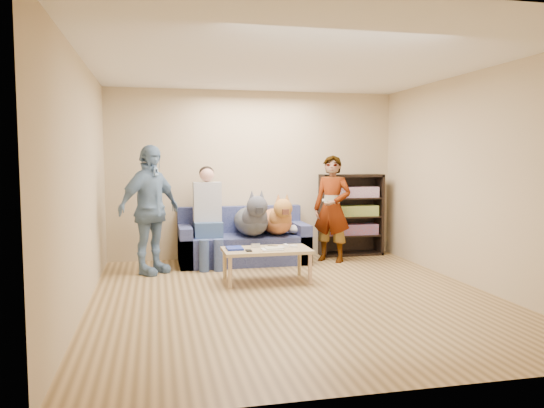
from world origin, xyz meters
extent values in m
plane|color=brown|center=(0.00, 0.00, 0.00)|extent=(5.00, 5.00, 0.00)
plane|color=white|center=(0.00, 0.00, 2.60)|extent=(5.00, 5.00, 0.00)
plane|color=tan|center=(0.00, 2.50, 1.30)|extent=(4.50, 0.00, 4.50)
plane|color=tan|center=(0.00, -2.50, 1.30)|extent=(4.50, 0.00, 4.50)
plane|color=tan|center=(-2.25, 0.00, 1.30)|extent=(0.00, 5.00, 5.00)
plane|color=tan|center=(2.25, 0.00, 1.30)|extent=(0.00, 5.00, 5.00)
ellipsoid|color=#BCBDC1|center=(0.57, 1.97, 0.49)|extent=(0.39, 0.33, 0.13)
imported|color=gray|center=(1.08, 1.88, 0.80)|extent=(0.69, 0.67, 1.60)
imported|color=#6B85AB|center=(-1.60, 1.60, 0.87)|extent=(1.03, 1.01, 1.74)
cube|color=silver|center=(0.88, 1.68, 0.95)|extent=(0.07, 0.11, 0.03)
cube|color=navy|center=(-0.56, 0.85, 0.43)|extent=(0.20, 0.26, 0.03)
cube|color=silver|center=(-0.11, 0.70, 0.43)|extent=(0.26, 0.20, 0.02)
cube|color=#C0B899|center=(-0.08, 0.72, 0.44)|extent=(0.22, 0.17, 0.01)
cube|color=#B9BABE|center=(-0.28, 0.92, 0.45)|extent=(0.11, 0.06, 0.05)
cube|color=white|center=(0.12, 0.90, 0.43)|extent=(0.04, 0.13, 0.03)
cube|color=white|center=(0.20, 0.82, 0.43)|extent=(0.09, 0.06, 0.03)
cylinder|color=silver|center=(0.04, 0.78, 0.43)|extent=(0.07, 0.07, 0.02)
cylinder|color=silver|center=(0.04, 0.86, 0.43)|extent=(0.07, 0.07, 0.02)
cylinder|color=#D9551E|center=(-0.18, 0.64, 0.42)|extent=(0.13, 0.06, 0.01)
cylinder|color=black|center=(-0.04, 0.98, 0.42)|extent=(0.13, 0.08, 0.01)
cube|color=black|center=(-0.41, 0.68, 0.43)|extent=(0.07, 0.12, 0.02)
cube|color=#515B93|center=(-0.25, 2.05, 0.21)|extent=(1.90, 0.85, 0.42)
cube|color=#515B93|center=(-0.25, 2.38, 0.62)|extent=(1.90, 0.18, 0.40)
cube|color=#515B93|center=(-1.11, 2.05, 0.29)|extent=(0.18, 0.85, 0.58)
cube|color=#515B93|center=(0.61, 2.05, 0.29)|extent=(0.18, 0.85, 0.58)
cube|color=#3A5C81|center=(-0.78, 1.97, 0.53)|extent=(0.40, 0.38, 0.22)
cylinder|color=#3B5A82|center=(-0.88, 1.55, 0.21)|extent=(0.14, 0.14, 0.47)
cylinder|color=#435F95|center=(-0.68, 1.55, 0.21)|extent=(0.14, 0.14, 0.47)
cube|color=#AEAFB3|center=(-0.78, 2.07, 0.92)|extent=(0.40, 0.24, 0.58)
sphere|color=tan|center=(-0.78, 2.07, 1.32)|extent=(0.21, 0.21, 0.21)
ellipsoid|color=black|center=(-0.78, 2.10, 1.35)|extent=(0.22, 0.22, 0.19)
ellipsoid|color=#494C53|center=(-0.15, 1.99, 0.63)|extent=(0.48, 1.01, 0.42)
sphere|color=#4E4E58|center=(-0.15, 1.66, 0.73)|extent=(0.36, 0.36, 0.36)
sphere|color=#494B52|center=(-0.15, 1.49, 0.90)|extent=(0.29, 0.29, 0.29)
cube|color=black|center=(-0.15, 1.36, 0.85)|extent=(0.09, 0.14, 0.08)
cone|color=#46474F|center=(-0.22, 1.51, 1.05)|extent=(0.09, 0.09, 0.14)
cone|color=#52545D|center=(-0.08, 1.51, 1.05)|extent=(0.09, 0.09, 0.14)
cylinder|color=#4D4F58|center=(-0.15, 2.41, 0.59)|extent=(0.06, 0.33, 0.19)
ellipsoid|color=#C3663B|center=(0.24, 2.03, 0.61)|extent=(0.44, 0.92, 0.38)
sphere|color=#B67137|center=(0.24, 1.73, 0.70)|extent=(0.33, 0.33, 0.33)
sphere|color=#AE7535|center=(0.24, 1.57, 0.86)|extent=(0.27, 0.27, 0.27)
cube|color=#4E281B|center=(0.24, 1.45, 0.82)|extent=(0.08, 0.13, 0.08)
cone|color=#BE713A|center=(0.18, 1.59, 1.00)|extent=(0.08, 0.08, 0.13)
cone|color=#A76533|center=(0.30, 1.59, 1.00)|extent=(0.08, 0.08, 0.13)
cylinder|color=#B67D37|center=(0.24, 2.42, 0.57)|extent=(0.05, 0.30, 0.18)
cube|color=tan|center=(-0.16, 0.80, 0.40)|extent=(1.10, 0.60, 0.04)
cylinder|color=tan|center=(-0.66, 0.55, 0.19)|extent=(0.05, 0.05, 0.38)
cylinder|color=tan|center=(0.34, 0.55, 0.19)|extent=(0.05, 0.05, 0.38)
cylinder|color=tan|center=(-0.66, 1.05, 0.19)|extent=(0.05, 0.05, 0.38)
cylinder|color=tan|center=(0.34, 1.05, 0.19)|extent=(0.05, 0.05, 0.38)
cube|color=black|center=(1.07, 2.32, 0.65)|extent=(0.04, 0.34, 1.30)
cube|color=black|center=(2.03, 2.32, 0.65)|extent=(0.04, 0.34, 1.30)
cube|color=black|center=(1.55, 2.32, 1.28)|extent=(1.00, 0.34, 0.04)
cube|color=black|center=(1.55, 2.32, 0.02)|extent=(1.00, 0.34, 0.04)
cube|color=black|center=(1.55, 2.48, 0.65)|extent=(1.00, 0.02, 1.30)
cube|color=black|center=(1.55, 2.32, 0.32)|extent=(0.94, 0.32, 0.03)
cube|color=black|center=(1.55, 2.32, 0.62)|extent=(0.94, 0.32, 0.02)
cube|color=black|center=(1.55, 2.32, 0.92)|extent=(0.94, 0.32, 0.02)
cube|color=#B23333|center=(1.55, 2.30, 0.42)|extent=(0.84, 0.24, 0.17)
cube|color=gold|center=(1.55, 2.30, 0.72)|extent=(0.84, 0.24, 0.17)
cube|color=#994C99|center=(1.55, 2.30, 1.02)|extent=(0.84, 0.24, 0.17)
camera|label=1|loc=(-1.52, -5.67, 1.57)|focal=35.00mm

